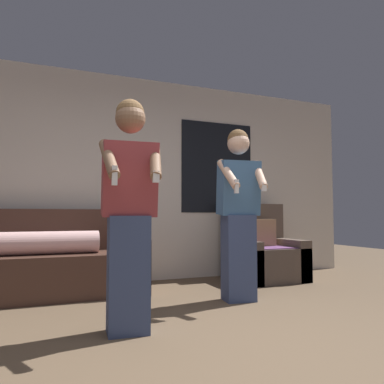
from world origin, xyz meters
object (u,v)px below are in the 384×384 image
(couch, at_px, (44,265))
(person_left, at_px, (129,211))
(person_right, at_px, (239,211))
(armchair, at_px, (263,254))

(couch, xyz_separation_m, person_left, (0.57, -1.63, 0.57))
(couch, xyz_separation_m, person_right, (1.83, -1.02, 0.57))
(couch, height_order, person_right, person_right)
(armchair, height_order, person_left, person_left)
(armchair, bearing_deg, couch, 179.15)
(person_left, distance_m, person_right, 1.41)
(armchair, bearing_deg, person_right, -132.90)
(couch, height_order, person_left, person_left)
(couch, bearing_deg, person_right, -29.03)
(person_left, relative_size, person_right, 0.99)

